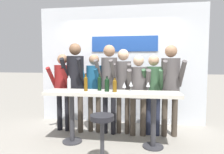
{
  "coord_description": "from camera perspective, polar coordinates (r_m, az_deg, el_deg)",
  "views": [
    {
      "loc": [
        0.55,
        -3.42,
        1.49
      ],
      "look_at": [
        0.0,
        0.07,
        1.21
      ],
      "focal_mm": 32.0,
      "sensor_mm": 36.0,
      "label": 1
    }
  ],
  "objects": [
    {
      "name": "person_far_left",
      "position": [
        4.35,
        -13.91,
        -1.83
      ],
      "size": [
        0.45,
        0.55,
        1.64
      ],
      "rotation": [
        0.0,
        0.0,
        -0.12
      ],
      "color": "black",
      "rests_on": "ground_plane"
    },
    {
      "name": "wine_glass_0",
      "position": [
        3.54,
        10.26,
        -2.12
      ],
      "size": [
        0.07,
        0.07,
        0.18
      ],
      "color": "silver",
      "rests_on": "tasting_table"
    },
    {
      "name": "wine_bottle_2",
      "position": [
        3.58,
        -7.5,
        -1.73
      ],
      "size": [
        0.07,
        0.07,
        0.32
      ],
      "color": "brown",
      "rests_on": "tasting_table"
    },
    {
      "name": "person_center",
      "position": [
        4.02,
        -0.84,
        -0.35
      ],
      "size": [
        0.45,
        0.58,
        1.81
      ],
      "rotation": [
        0.0,
        0.0,
        -0.18
      ],
      "color": "black",
      "rests_on": "ground_plane"
    },
    {
      "name": "wine_bottle_4",
      "position": [
        3.44,
        0.78,
        -2.32
      ],
      "size": [
        0.07,
        0.07,
        0.26
      ],
      "color": "brown",
      "rests_on": "tasting_table"
    },
    {
      "name": "person_center_right",
      "position": [
        4.05,
        3.2,
        -1.15
      ],
      "size": [
        0.38,
        0.51,
        1.73
      ],
      "rotation": [
        0.0,
        0.0,
        -0.02
      ],
      "color": "#473D33",
      "rests_on": "ground_plane"
    },
    {
      "name": "tasting_table",
      "position": [
        3.54,
        -0.19,
        -6.81
      ],
      "size": [
        2.36,
        0.5,
        0.96
      ],
      "color": "silver",
      "rests_on": "ground_plane"
    },
    {
      "name": "person_left",
      "position": [
        4.17,
        -10.44,
        -0.02
      ],
      "size": [
        0.44,
        0.57,
        1.85
      ],
      "rotation": [
        0.0,
        0.0,
        0.05
      ],
      "color": "#473D33",
      "rests_on": "ground_plane"
    },
    {
      "name": "person_far_right",
      "position": [
        4.04,
        11.69,
        -2.52
      ],
      "size": [
        0.43,
        0.54,
        1.6
      ],
      "rotation": [
        0.0,
        0.0,
        -0.14
      ],
      "color": "#23283D",
      "rests_on": "ground_plane"
    },
    {
      "name": "wine_bottle_3",
      "position": [
        3.79,
        -12.18,
        -1.69
      ],
      "size": [
        0.07,
        0.07,
        0.28
      ],
      "color": "#B7BCC1",
      "rests_on": "tasting_table"
    },
    {
      "name": "person_right",
      "position": [
        3.96,
        7.52,
        -2.81
      ],
      "size": [
        0.46,
        0.54,
        1.6
      ],
      "rotation": [
        0.0,
        0.0,
        0.05
      ],
      "color": "#473D33",
      "rests_on": "ground_plane"
    },
    {
      "name": "wine_glass_2",
      "position": [
        3.56,
        5.41,
        -2.03
      ],
      "size": [
        0.07,
        0.07,
        0.18
      ],
      "color": "silver",
      "rests_on": "tasting_table"
    },
    {
      "name": "wine_bottle_1",
      "position": [
        3.5,
        -1.47,
        -2.06
      ],
      "size": [
        0.08,
        0.08,
        0.27
      ],
      "color": "black",
      "rests_on": "tasting_table"
    },
    {
      "name": "wine_bottle_0",
      "position": [
        3.62,
        -3.61,
        -1.64
      ],
      "size": [
        0.07,
        0.07,
        0.31
      ],
      "color": "black",
      "rests_on": "tasting_table"
    },
    {
      "name": "back_wall",
      "position": [
        4.82,
        2.39,
        3.5
      ],
      "size": [
        3.96,
        0.12,
        2.79
      ],
      "color": "silver",
      "rests_on": "ground_plane"
    },
    {
      "name": "bar_stool",
      "position": [
        2.94,
        -2.82,
        -15.48
      ],
      "size": [
        0.36,
        0.36,
        0.73
      ],
      "color": "#333338",
      "rests_on": "ground_plane"
    },
    {
      "name": "person_rightmost",
      "position": [
        4.04,
        16.36,
        -0.86
      ],
      "size": [
        0.46,
        0.58,
        1.8
      ],
      "rotation": [
        0.0,
        0.0,
        0.08
      ],
      "color": "#473D33",
      "rests_on": "ground_plane"
    },
    {
      "name": "wine_glass_1",
      "position": [
        3.38,
        3.52,
        -2.36
      ],
      "size": [
        0.07,
        0.07,
        0.18
      ],
      "color": "silver",
      "rests_on": "tasting_table"
    },
    {
      "name": "ground_plane",
      "position": [
        3.77,
        -0.18,
        -18.69
      ],
      "size": [
        40.0,
        40.0,
        0.0
      ],
      "primitive_type": "plane",
      "color": "gray"
    },
    {
      "name": "person_center_left",
      "position": [
        4.16,
        -5.15,
        -2.04
      ],
      "size": [
        0.44,
        0.55,
        1.62
      ],
      "rotation": [
        0.0,
        0.0,
        -0.17
      ],
      "color": "#473D33",
      "rests_on": "ground_plane"
    }
  ]
}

